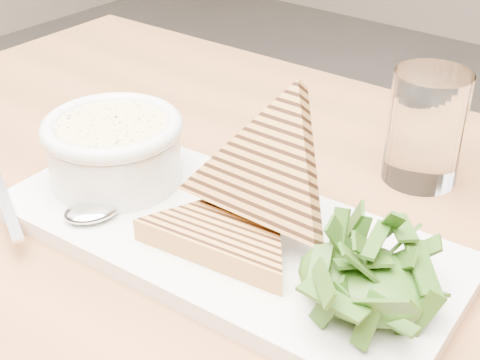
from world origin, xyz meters
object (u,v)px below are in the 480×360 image
Objects in this scene: platter at (225,235)px; glass_near at (426,127)px; soup_bowl at (115,157)px; table_top at (287,336)px.

platter is 0.21m from glass_near.
soup_bowl is at bearing -178.97° from platter.
table_top is 11.46× the size of glass_near.
platter is 0.13m from soup_bowl.
soup_bowl is (-0.21, 0.04, 0.06)m from table_top.
table_top is at bearing -87.18° from glass_near.
table_top is 0.24m from glass_near.
table_top is 3.19× the size of platter.
soup_bowl is (-0.12, -0.00, 0.03)m from platter.
platter is 3.60× the size of glass_near.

